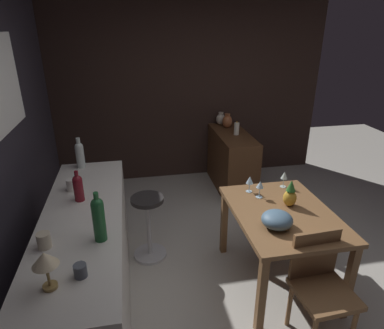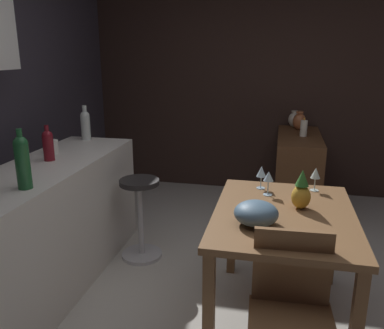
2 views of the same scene
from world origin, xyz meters
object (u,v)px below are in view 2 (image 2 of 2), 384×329
object	(u,v)px
wine_bottle_ruby	(48,144)
wine_glass_right	(316,174)
wine_bottle_green	(22,160)
wine_glass_center	(269,177)
pillar_candle_tall	(304,128)
vase_copper	(299,121)
chair_near_window	(291,312)
dining_table	(283,227)
fruit_bowl	(256,213)
pineapple_centerpiece	(301,192)
bar_stool	(141,216)
cup_white	(53,147)
vase_ceramic_ivory	(294,119)
wine_glass_left	(261,172)
wine_bottle_clear	(85,124)
sideboard_cabinet	(297,173)

from	to	relation	value
wine_bottle_ruby	wine_glass_right	bearing A→B (deg)	-83.81
wine_bottle_green	wine_glass_center	bearing A→B (deg)	-65.33
pillar_candle_tall	vase_copper	world-z (taller)	vase_copper
chair_near_window	dining_table	bearing A→B (deg)	4.57
chair_near_window	fruit_bowl	distance (m)	0.54
pineapple_centerpiece	fruit_bowl	xyz separation A→B (m)	(-0.30, 0.25, -0.04)
pillar_candle_tall	chair_near_window	bearing A→B (deg)	176.79
bar_stool	cup_white	distance (m)	0.88
cup_white	dining_table	bearing A→B (deg)	-103.66
bar_stool	vase_ceramic_ivory	xyz separation A→B (m)	(1.82, -1.23, 0.55)
vase_copper	wine_bottle_ruby	bearing A→B (deg)	137.46
vase_ceramic_ivory	fruit_bowl	bearing A→B (deg)	174.26
wine_bottle_green	vase_copper	bearing A→B (deg)	-32.36
pillar_candle_tall	vase_ceramic_ivory	size ratio (longest dim) A/B	1.02
dining_table	pineapple_centerpiece	bearing A→B (deg)	-47.32
wine_glass_left	wine_bottle_clear	xyz separation A→B (m)	(0.53, 1.58, 0.19)
wine_bottle_clear	wine_glass_left	bearing A→B (deg)	-108.58
sideboard_cabinet	wine_bottle_ruby	world-z (taller)	wine_bottle_ruby
wine_bottle_clear	cup_white	world-z (taller)	wine_bottle_clear
fruit_bowl	vase_ceramic_ivory	distance (m)	2.63
wine_glass_right	fruit_bowl	bearing A→B (deg)	150.97
dining_table	sideboard_cabinet	xyz separation A→B (m)	(1.93, -0.15, -0.23)
sideboard_cabinet	wine_glass_left	distance (m)	1.62
wine_bottle_ruby	vase_ceramic_ivory	xyz separation A→B (m)	(2.17, -1.79, -0.12)
wine_bottle_clear	wine_bottle_ruby	bearing A→B (deg)	-175.02
sideboard_cabinet	wine_bottle_clear	size ratio (longest dim) A/B	3.59
pillar_candle_tall	wine_bottle_clear	bearing A→B (deg)	116.33
cup_white	vase_ceramic_ivory	xyz separation A→B (m)	(1.98, -1.87, -0.05)
sideboard_cabinet	fruit_bowl	distance (m)	2.20
vase_copper	wine_bottle_clear	bearing A→B (deg)	124.34
bar_stool	cup_white	xyz separation A→B (m)	(-0.15, 0.64, 0.59)
dining_table	bar_stool	size ratio (longest dim) A/B	1.63
fruit_bowl	wine_bottle_ruby	xyz separation A→B (m)	(0.44, 1.52, 0.22)
bar_stool	pillar_candle_tall	bearing A→B (deg)	-45.11
pillar_candle_tall	bar_stool	bearing A→B (deg)	134.89
dining_table	vase_ceramic_ivory	world-z (taller)	vase_ceramic_ivory
chair_near_window	vase_ceramic_ivory	size ratio (longest dim) A/B	4.52
fruit_bowl	vase_copper	bearing A→B (deg)	-7.27
dining_table	bar_stool	world-z (taller)	dining_table
wine_glass_right	wine_bottle_clear	size ratio (longest dim) A/B	0.54
sideboard_cabinet	vase_ceramic_ivory	size ratio (longest dim) A/B	5.89
dining_table	pillar_candle_tall	size ratio (longest dim) A/B	5.81
pineapple_centerpiece	wine_bottle_ruby	xyz separation A→B (m)	(0.14, 1.77, 0.18)
bar_stool	cup_white	bearing A→B (deg)	103.36
wine_bottle_green	vase_ceramic_ivory	world-z (taller)	wine_bottle_green
wine_glass_left	pillar_candle_tall	bearing A→B (deg)	-13.20
fruit_bowl	wine_bottle_green	distance (m)	1.36
wine_bottle_green	cup_white	bearing A→B (deg)	20.13
wine_glass_right	wine_bottle_clear	distance (m)	2.01
sideboard_cabinet	vase_ceramic_ivory	bearing A→B (deg)	5.79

